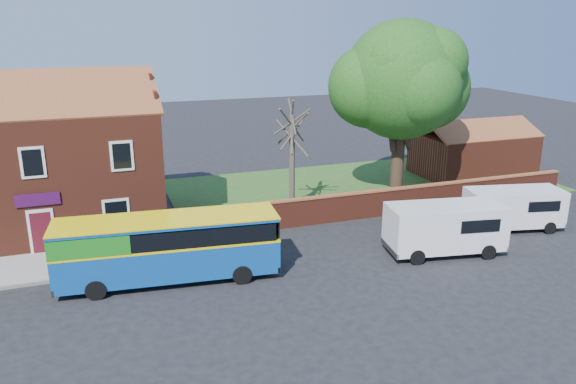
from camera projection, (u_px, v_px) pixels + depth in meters
name	position (u px, v px, depth m)	size (l,w,h in m)	color
ground	(220.00, 300.00, 22.88)	(120.00, 120.00, 0.00)	black
pavement	(43.00, 267.00, 25.79)	(18.00, 3.50, 0.12)	gray
kerb	(40.00, 283.00, 24.21)	(18.00, 0.15, 0.14)	slate
grass_strip	(362.00, 185.00, 38.76)	(26.00, 12.00, 0.04)	#426B28
shop_building	(41.00, 167.00, 29.99)	(12.30, 8.13, 10.50)	maroon
boundary_wall	(409.00, 199.00, 33.12)	(22.00, 0.38, 1.60)	maroon
outbuilding	(473.00, 153.00, 41.18)	(8.20, 5.06, 4.17)	maroon
bus	(161.00, 246.00, 24.09)	(9.63, 3.32, 2.88)	#0D4899
van_near	(445.00, 227.00, 27.10)	(5.89, 3.14, 2.46)	silver
van_far	(514.00, 207.00, 30.35)	(5.40, 3.06, 2.23)	silver
large_tree	(402.00, 83.00, 34.07)	(9.10, 7.20, 11.10)	black
bare_tree	(292.00, 159.00, 32.47)	(2.39, 2.84, 6.36)	#4C4238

